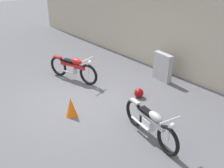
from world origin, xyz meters
TOP-DOWN VIEW (x-y plane):
  - ground_plane at (0.00, 0.00)m, footprint 40.00×40.00m
  - building_wall at (0.00, 3.85)m, footprint 18.00×0.30m
  - stone_marker at (0.51, 3.05)m, footprint 0.77×0.28m
  - helmet at (0.90, 1.53)m, footprint 0.29×0.29m
  - traffic_cone at (0.46, -0.65)m, footprint 0.32×0.32m
  - motorcycle_red at (-1.46, 0.65)m, footprint 2.05×0.83m
  - motorcycle_silver at (2.53, 0.27)m, footprint 2.00×0.61m

SIDE VIEW (x-z plane):
  - ground_plane at x=0.00m, z-range 0.00..0.00m
  - helmet at x=0.90m, z-range 0.00..0.29m
  - traffic_cone at x=0.46m, z-range 0.00..0.55m
  - motorcycle_silver at x=2.53m, z-range -0.02..0.89m
  - motorcycle_red at x=-1.46m, z-range -0.02..0.93m
  - stone_marker at x=0.51m, z-range 0.00..0.98m
  - building_wall at x=0.00m, z-range 0.00..3.55m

